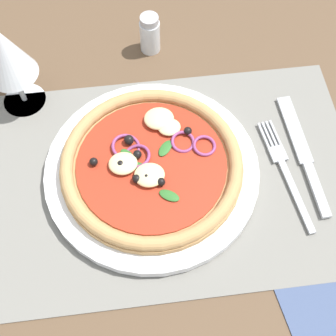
{
  "coord_description": "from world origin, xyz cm",
  "views": [
    {
      "loc": [
        -4.79,
        -31.3,
        59.47
      ],
      "look_at": [
        -0.92,
        0.0,
        2.85
      ],
      "focal_mm": 51.82,
      "sensor_mm": 36.0,
      "label": 1
    }
  ],
  "objects": [
    {
      "name": "knife",
      "position": [
        18.53,
        1.4,
        0.65
      ],
      "size": [
        2.72,
        20.06,
        0.62
      ],
      "rotation": [
        0.0,
        0.0,
        1.62
      ],
      "color": "#B2B5BA",
      "rests_on": "placemat"
    },
    {
      "name": "ground_plane",
      "position": [
        0.0,
        0.0,
        -1.2
      ],
      "size": [
        190.0,
        140.0,
        2.4
      ],
      "primitive_type": "cube",
      "color": "brown"
    },
    {
      "name": "fork",
      "position": [
        15.27,
        -0.74,
        0.62
      ],
      "size": [
        3.94,
        18.04,
        0.44
      ],
      "rotation": [
        0.0,
        0.0,
        1.71
      ],
      "color": "#B2B5BA",
      "rests_on": "placemat"
    },
    {
      "name": "wine_glass",
      "position": [
        -20.91,
        15.93,
        10.3
      ],
      "size": [
        7.2,
        7.2,
        14.9
      ],
      "color": "silver",
      "rests_on": "ground_plane"
    },
    {
      "name": "napkin",
      "position": [
        16.73,
        -19.89,
        0.18
      ],
      "size": [
        13.79,
        12.77,
        0.36
      ],
      "primitive_type": "cube",
      "rotation": [
        0.0,
        0.0,
        0.16
      ],
      "color": "#425175",
      "rests_on": "ground_plane"
    },
    {
      "name": "pizza",
      "position": [
        -3.06,
        0.85,
        2.94
      ],
      "size": [
        24.75,
        24.75,
        2.65
      ],
      "color": "tan",
      "rests_on": "plate"
    },
    {
      "name": "pepper_shaker",
      "position": [
        -0.81,
        24.1,
        3.25
      ],
      "size": [
        3.2,
        3.2,
        6.7
      ],
      "color": "silver",
      "rests_on": "ground_plane"
    },
    {
      "name": "placemat",
      "position": [
        0.0,
        0.0,
        0.2
      ],
      "size": [
        50.91,
        34.29,
        0.4
      ],
      "primitive_type": "cube",
      "color": "slate",
      "rests_on": "ground_plane"
    },
    {
      "name": "plate",
      "position": [
        -3.05,
        0.74,
        1.12
      ],
      "size": [
        29.35,
        29.35,
        1.45
      ],
      "primitive_type": "cylinder",
      "color": "white",
      "rests_on": "placemat"
    }
  ]
}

